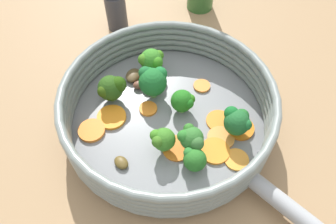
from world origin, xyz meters
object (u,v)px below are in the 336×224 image
carrot_slice_7 (151,83)px  carrot_slice_8 (112,117)px  broccoli_floret_3 (112,88)px  carrot_slice_5 (149,108)px  broccoli_floret_2 (191,139)px  skillet (168,120)px  carrot_slice_1 (221,138)px  carrot_slice_2 (240,128)px  carrot_slice_4 (202,86)px  broccoli_floret_7 (194,159)px  carrot_slice_9 (236,159)px  carrot_slice_3 (219,121)px  carrot_slice_10 (92,130)px  broccoli_floret_5 (153,80)px  mushroom_piece_2 (121,163)px  mushroom_piece_1 (139,85)px  carrot_slice_0 (215,151)px  broccoli_floret_1 (237,121)px  mushroom_piece_0 (133,75)px  broccoli_floret_0 (152,60)px  broccoli_floret_6 (162,140)px  salt_shaker (115,6)px  carrot_slice_6 (177,148)px

carrot_slice_7 → carrot_slice_8: same height
broccoli_floret_3 → carrot_slice_5: bearing=7.4°
carrot_slice_8 → broccoli_floret_2: size_ratio=0.97×
skillet → carrot_slice_1: bearing=-0.3°
carrot_slice_2 → carrot_slice_4: size_ratio=1.52×
carrot_slice_2 → broccoli_floret_7: (-0.04, -0.09, 0.02)m
carrot_slice_4 → carrot_slice_9: same height
carrot_slice_3 → carrot_slice_10: size_ratio=0.99×
broccoli_floret_2 → broccoli_floret_5: bearing=144.9°
carrot_slice_3 → mushroom_piece_2: (-0.10, -0.13, 0.00)m
carrot_slice_3 → carrot_slice_5: 0.12m
carrot_slice_10 → broccoli_floret_3: (-0.00, 0.07, 0.03)m
mushroom_piece_1 → carrot_slice_0: bearing=-20.1°
carrot_slice_7 → broccoli_floret_3: size_ratio=0.69×
carrot_slice_8 → carrot_slice_9: 0.21m
carrot_slice_8 → mushroom_piece_2: (0.06, -0.06, 0.00)m
carrot_slice_1 → mushroom_piece_1: (-0.16, 0.04, 0.00)m
broccoli_floret_1 → broccoli_floret_7: 0.09m
broccoli_floret_1 → mushroom_piece_0: bearing=171.5°
broccoli_floret_0 → carrot_slice_5: bearing=-66.5°
carrot_slice_3 → broccoli_floret_2: broccoli_floret_2 is taller
carrot_slice_2 → carrot_slice_7: (-0.17, 0.02, 0.00)m
carrot_slice_5 → mushroom_piece_0: size_ratio=0.91×
carrot_slice_0 → broccoli_floret_3: size_ratio=0.91×
broccoli_floret_7 → broccoli_floret_0: bearing=135.7°
mushroom_piece_2 → carrot_slice_10: bearing=158.5°
skillet → broccoli_floret_6: size_ratio=6.85×
carrot_slice_9 → broccoli_floret_3: size_ratio=0.74×
carrot_slice_9 → salt_shaker: bearing=149.0°
carrot_slice_6 → carrot_slice_7: size_ratio=1.31×
broccoli_floret_7 → mushroom_piece_0: size_ratio=1.24×
carrot_slice_3 → broccoli_floret_0: bearing=162.6°
broccoli_floret_1 → broccoli_floret_2: broccoli_floret_1 is taller
carrot_slice_2 → carrot_slice_6: carrot_slice_2 is taller
skillet → carrot_slice_7: bearing=139.1°
carrot_slice_1 → carrot_slice_6: (-0.05, -0.05, -0.00)m
carrot_slice_4 → carrot_slice_10: 0.20m
carrot_slice_2 → broccoli_floret_2: broccoli_floret_2 is taller
carrot_slice_7 → broccoli_floret_6: (0.08, -0.11, 0.03)m
broccoli_floret_5 → mushroom_piece_2: bearing=-81.8°
mushroom_piece_0 → mushroom_piece_1: bearing=-36.5°
carrot_slice_7 → broccoli_floret_3: bearing=-123.7°
carrot_slice_1 → mushroom_piece_1: 0.17m
carrot_slice_5 → carrot_slice_6: size_ratio=0.66×
carrot_slice_9 → broccoli_floret_6: bearing=-162.6°
carrot_slice_6 → salt_shaker: bearing=137.6°
broccoli_floret_2 → carrot_slice_9: bearing=11.7°
carrot_slice_8 → carrot_slice_2: bearing=20.5°
carrot_slice_1 → carrot_slice_9: bearing=-34.7°
carrot_slice_7 → broccoli_floret_2: broccoli_floret_2 is taller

